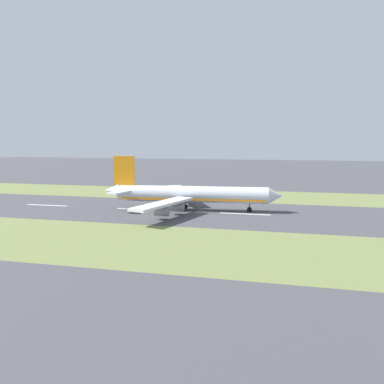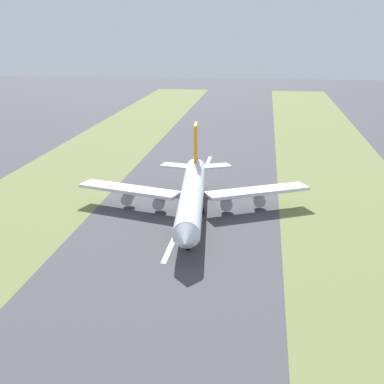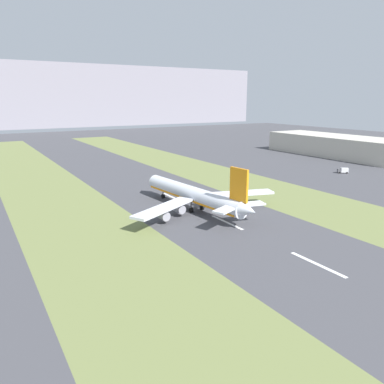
{
  "view_description": "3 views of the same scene",
  "coord_description": "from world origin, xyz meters",
  "views": [
    {
      "loc": [
        131.99,
        28.12,
        25.77
      ],
      "look_at": [
        -2.23,
        -3.53,
        7.0
      ],
      "focal_mm": 35.0,
      "sensor_mm": 36.0,
      "label": 1
    },
    {
      "loc": [
        -19.95,
        126.91,
        47.75
      ],
      "look_at": [
        -2.23,
        -3.53,
        7.0
      ],
      "focal_mm": 50.0,
      "sensor_mm": 36.0,
      "label": 2
    },
    {
      "loc": [
        -74.64,
        -123.95,
        41.91
      ],
      "look_at": [
        -2.23,
        -3.53,
        7.0
      ],
      "focal_mm": 35.0,
      "sensor_mm": 36.0,
      "label": 3
    }
  ],
  "objects": [
    {
      "name": "centreline_dash_far",
      "position": [
        0.0,
        16.47,
        0.01
      ],
      "size": [
        1.2,
        18.0,
        0.01
      ],
      "primitive_type": "cube",
      "color": "silver",
      "rests_on": "ground"
    },
    {
      "name": "mountain_ridge",
      "position": [
        0.0,
        520.0,
        47.16
      ],
      "size": [
        800.0,
        120.0,
        94.31
      ],
      "primitive_type": "cube",
      "color": "gray",
      "rests_on": "ground"
    },
    {
      "name": "ground_plane",
      "position": [
        0.0,
        0.0,
        0.0
      ],
      "size": [
        800.0,
        800.0,
        0.0
      ],
      "primitive_type": "plane",
      "color": "#424247"
    },
    {
      "name": "centreline_dash_near",
      "position": [
        0.0,
        -63.53,
        0.01
      ],
      "size": [
        1.2,
        18.0,
        0.01
      ],
      "primitive_type": "cube",
      "color": "silver",
      "rests_on": "ground"
    },
    {
      "name": "grass_median_east",
      "position": [
        45.0,
        0.0,
        0.0
      ],
      "size": [
        40.0,
        600.0,
        0.01
      ],
      "primitive_type": "cube",
      "color": "olive",
      "rests_on": "ground"
    },
    {
      "name": "terminal_building",
      "position": [
        165.99,
        64.11,
        7.53
      ],
      "size": [
        36.0,
        106.77,
        15.06
      ],
      "primitive_type": "cube",
      "color": "#BCB7A8",
      "rests_on": "ground"
    },
    {
      "name": "centreline_dash_mid",
      "position": [
        0.0,
        -23.53,
        0.01
      ],
      "size": [
        1.2,
        18.0,
        0.01
      ],
      "primitive_type": "cube",
      "color": "silver",
      "rests_on": "ground"
    },
    {
      "name": "grass_median_west",
      "position": [
        -45.0,
        0.0,
        0.0
      ],
      "size": [
        40.0,
        600.0,
        0.01
      ],
      "primitive_type": "cube",
      "color": "olive",
      "rests_on": "ground"
    },
    {
      "name": "airplane_main_jet",
      "position": [
        -2.06,
        -5.42,
        6.02
      ],
      "size": [
        63.86,
        67.22,
        20.2
      ],
      "color": "silver",
      "rests_on": "ground"
    },
    {
      "name": "service_truck",
      "position": [
        111.21,
        14.31,
        1.67
      ],
      "size": [
        6.16,
        5.27,
        3.1
      ],
      "color": "#4C4C51",
      "rests_on": "ground"
    }
  ]
}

